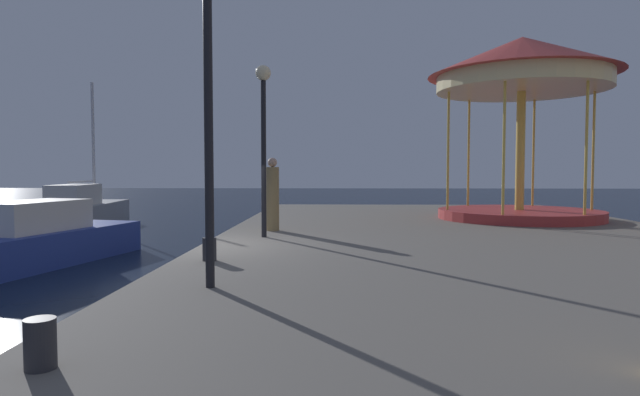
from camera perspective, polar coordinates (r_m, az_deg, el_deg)
ground_plane at (r=11.55m, az=-12.74°, el=-8.89°), size 120.00×120.00×0.00m
quay_dock at (r=11.57m, az=17.99°, el=-6.93°), size 12.13×26.76×0.80m
motorboat_blue at (r=15.03m, az=-28.45°, el=-4.10°), size 3.35×6.21×1.61m
sailboat_grey at (r=23.15m, az=-24.11°, el=-1.38°), size 2.42×6.40×6.05m
carousel at (r=18.38m, az=20.99°, el=11.63°), size 5.92×5.92×5.82m
lamp_post_mid_promenade at (r=7.27m, az=-12.04°, el=14.41°), size 0.36×0.36×4.42m
lamp_post_far_end at (r=12.45m, az=-6.14°, el=8.50°), size 0.36×0.36×4.00m
bollard_south at (r=9.36m, az=-11.88°, el=-5.44°), size 0.24×0.24×0.40m
bollard_north at (r=4.82m, az=-28.01°, el=-13.75°), size 0.24×0.24×0.40m
person_far_corner at (r=13.73m, az=-5.16°, el=0.17°), size 0.34×0.34×1.89m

